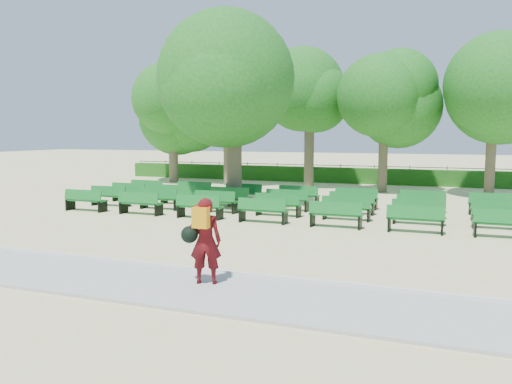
# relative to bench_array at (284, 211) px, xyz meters

# --- Properties ---
(ground) EXTENTS (120.00, 120.00, 0.00)m
(ground) POSITION_rel_bench_array_xyz_m (-1.31, -1.89, -0.08)
(ground) COLOR #CFC789
(paving) EXTENTS (30.00, 2.20, 0.06)m
(paving) POSITION_rel_bench_array_xyz_m (-1.31, -9.29, -0.05)
(paving) COLOR #A6A6A2
(paving) RESTS_ON ground
(curb) EXTENTS (30.00, 0.12, 0.10)m
(curb) POSITION_rel_bench_array_xyz_m (-1.31, -8.14, -0.03)
(curb) COLOR silver
(curb) RESTS_ON ground
(hedge) EXTENTS (26.00, 0.70, 0.90)m
(hedge) POSITION_rel_bench_array_xyz_m (-1.31, 12.11, 0.37)
(hedge) COLOR #1E5716
(hedge) RESTS_ON ground
(fence) EXTENTS (26.00, 0.10, 1.02)m
(fence) POSITION_rel_bench_array_xyz_m (-1.31, 12.51, -0.08)
(fence) COLOR black
(fence) RESTS_ON ground
(tree_line) EXTENTS (21.80, 6.80, 7.04)m
(tree_line) POSITION_rel_bench_array_xyz_m (-1.31, 8.11, -0.08)
(tree_line) COLOR #1F681D
(tree_line) RESTS_ON ground
(bench_array) EXTENTS (1.66, 0.60, 1.03)m
(bench_array) POSITION_rel_bench_array_xyz_m (0.00, 0.00, 0.00)
(bench_array) COLOR #126923
(bench_array) RESTS_ON ground
(tree_among) EXTENTS (5.22, 5.22, 7.09)m
(tree_among) POSITION_rel_bench_array_xyz_m (-2.44, 1.14, 4.63)
(tree_among) COLOR brown
(tree_among) RESTS_ON ground
(person) EXTENTS (0.82, 0.56, 1.65)m
(person) POSITION_rel_bench_array_xyz_m (1.19, -8.99, 0.83)
(person) COLOR #4D0B0E
(person) RESTS_ON ground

